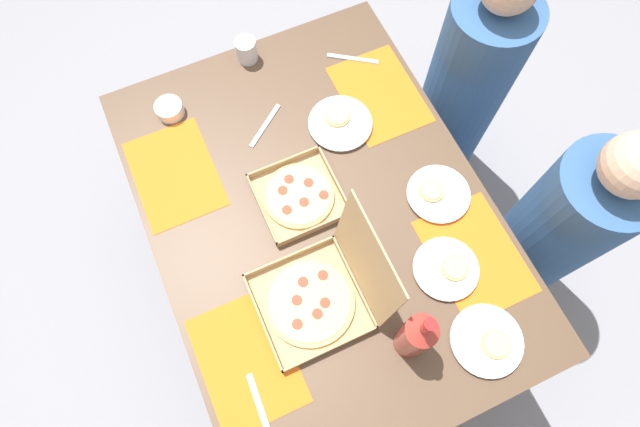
# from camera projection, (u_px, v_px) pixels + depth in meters

# --- Properties ---
(ground_plane) EXTENTS (6.00, 6.00, 0.00)m
(ground_plane) POSITION_uv_depth(u_px,v_px,m) (320.00, 275.00, 2.34)
(ground_plane) COLOR gray
(dining_table) EXTENTS (1.46, 1.06, 0.77)m
(dining_table) POSITION_uv_depth(u_px,v_px,m) (320.00, 225.00, 1.72)
(dining_table) COLOR #3F3328
(dining_table) RESTS_ON ground_plane
(placemat_near_left) EXTENTS (0.36, 0.26, 0.00)m
(placemat_near_left) POSITION_uv_depth(u_px,v_px,m) (175.00, 174.00, 1.68)
(placemat_near_left) COLOR orange
(placemat_near_left) RESTS_ON dining_table
(placemat_near_right) EXTENTS (0.36, 0.26, 0.00)m
(placemat_near_right) POSITION_uv_depth(u_px,v_px,m) (247.00, 361.00, 1.45)
(placemat_near_right) COLOR orange
(placemat_near_right) RESTS_ON dining_table
(placemat_far_left) EXTENTS (0.36, 0.26, 0.00)m
(placemat_far_left) POSITION_uv_depth(u_px,v_px,m) (379.00, 94.00, 1.79)
(placemat_far_left) COLOR orange
(placemat_far_left) RESTS_ON dining_table
(placemat_far_right) EXTENTS (0.36, 0.26, 0.00)m
(placemat_far_right) POSITION_uv_depth(u_px,v_px,m) (475.00, 256.00, 1.57)
(placemat_far_right) COLOR orange
(placemat_far_right) RESTS_ON dining_table
(pizza_box_corner_right) EXTENTS (0.31, 0.35, 0.34)m
(pizza_box_corner_right) POSITION_uv_depth(u_px,v_px,m) (322.00, 293.00, 1.48)
(pizza_box_corner_right) COLOR tan
(pizza_box_corner_right) RESTS_ON dining_table
(pizza_box_corner_left) EXTENTS (0.26, 0.26, 0.04)m
(pizza_box_corner_left) POSITION_uv_depth(u_px,v_px,m) (299.00, 196.00, 1.63)
(pizza_box_corner_left) COLOR tan
(pizza_box_corner_left) RESTS_ON dining_table
(plate_far_left) EXTENTS (0.21, 0.21, 0.03)m
(plate_far_left) POSITION_uv_depth(u_px,v_px,m) (438.00, 194.00, 1.64)
(plate_far_left) COLOR white
(plate_far_left) RESTS_ON dining_table
(plate_near_right) EXTENTS (0.20, 0.20, 0.03)m
(plate_near_right) POSITION_uv_depth(u_px,v_px,m) (447.00, 269.00, 1.55)
(plate_near_right) COLOR white
(plate_near_right) RESTS_ON dining_table
(plate_middle) EXTENTS (0.22, 0.22, 0.03)m
(plate_middle) POSITION_uv_depth(u_px,v_px,m) (340.00, 123.00, 1.74)
(plate_middle) COLOR white
(plate_middle) RESTS_ON dining_table
(plate_near_left) EXTENTS (0.21, 0.21, 0.03)m
(plate_near_left) POSITION_uv_depth(u_px,v_px,m) (487.00, 341.00, 1.47)
(plate_near_left) COLOR white
(plate_near_left) RESTS_ON dining_table
(soda_bottle) EXTENTS (0.09, 0.09, 0.32)m
(soda_bottle) POSITION_uv_depth(u_px,v_px,m) (416.00, 336.00, 1.35)
(soda_bottle) COLOR #B2382D
(soda_bottle) RESTS_ON dining_table
(cup_clear_right) EXTENTS (0.08, 0.08, 0.09)m
(cup_clear_right) POSITION_uv_depth(u_px,v_px,m) (246.00, 50.00, 1.81)
(cup_clear_right) COLOR silver
(cup_clear_right) RESTS_ON dining_table
(condiment_bowl) EXTENTS (0.10, 0.10, 0.04)m
(condiment_bowl) POSITION_uv_depth(u_px,v_px,m) (169.00, 109.00, 1.74)
(condiment_bowl) COLOR white
(condiment_bowl) RESTS_ON dining_table
(knife_by_far_right) EXTENTS (0.21, 0.03, 0.00)m
(knife_by_far_right) POSITION_uv_depth(u_px,v_px,m) (261.00, 411.00, 1.40)
(knife_by_far_right) COLOR #B7B7BC
(knife_by_far_right) RESTS_ON dining_table
(fork_by_near_right) EXTENTS (0.13, 0.16, 0.00)m
(fork_by_near_right) POSITION_uv_depth(u_px,v_px,m) (265.00, 125.00, 1.74)
(fork_by_near_right) COLOR #B7B7BC
(fork_by_near_right) RESTS_ON dining_table
(fork_by_near_left) EXTENTS (0.12, 0.17, 0.00)m
(fork_by_near_left) POSITION_uv_depth(u_px,v_px,m) (353.00, 59.00, 1.85)
(fork_by_near_left) COLOR #B7B7BC
(fork_by_near_left) RESTS_ON dining_table
(diner_left_seat) EXTENTS (0.32, 0.32, 1.20)m
(diner_left_seat) POSITION_uv_depth(u_px,v_px,m) (462.00, 93.00, 2.07)
(diner_left_seat) COLOR #33598C
(diner_left_seat) RESTS_ON ground_plane
(diner_right_seat) EXTENTS (0.32, 0.32, 1.15)m
(diner_right_seat) POSITION_uv_depth(u_px,v_px,m) (551.00, 232.00, 1.87)
(diner_right_seat) COLOR #33598C
(diner_right_seat) RESTS_ON ground_plane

